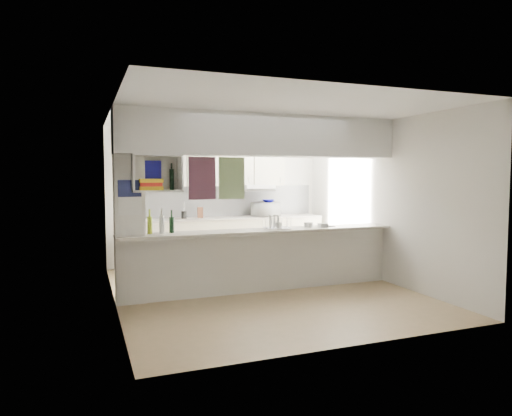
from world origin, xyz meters
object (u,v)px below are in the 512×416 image
dish_rack (277,223)px  wine_bottles (156,225)px  microwave (266,209)px  bowl (268,201)px

dish_rack → wine_bottles: 1.80m
microwave → dish_rack: size_ratio=1.07×
bowl → dish_rack: (-0.69, -2.01, -0.22)m
bowl → microwave: bearing=163.5°
dish_rack → wine_bottles: size_ratio=0.89×
bowl → dish_rack: 2.13m
microwave → bowl: size_ratio=2.18×
bowl → dish_rack: bearing=-109.0°
microwave → dish_rack: bearing=56.0°
dish_rack → wine_bottles: wine_bottles is taller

